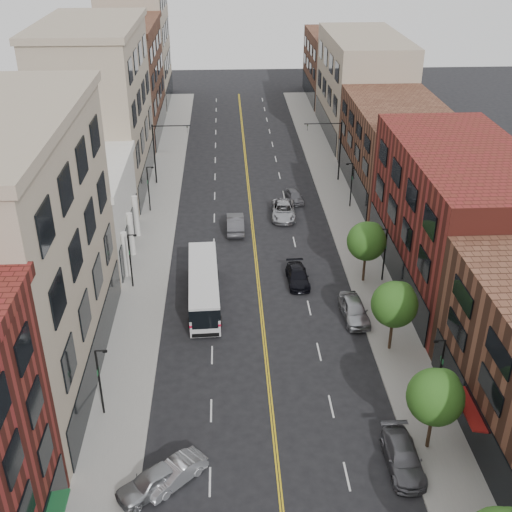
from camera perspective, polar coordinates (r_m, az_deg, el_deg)
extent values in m
plane|color=black|center=(38.20, 2.30, -21.42)|extent=(220.00, 220.00, 0.00)
cube|color=gray|center=(66.62, -8.91, 2.21)|extent=(4.00, 110.00, 0.15)
cube|color=gray|center=(67.41, 8.25, 2.59)|extent=(4.00, 110.00, 0.15)
cube|color=tan|center=(44.92, -21.15, -0.32)|extent=(10.00, 22.00, 18.00)
cube|color=silver|center=(62.59, -15.89, 3.61)|extent=(10.00, 14.00, 8.00)
cube|color=tan|center=(76.58, -13.89, 12.40)|extent=(10.00, 20.00, 18.00)
cube|color=brown|center=(96.05, -11.79, 14.88)|extent=(10.00, 20.00, 15.00)
cube|color=tan|center=(113.03, -10.66, 18.28)|extent=(10.00, 16.00, 20.00)
cube|color=maroon|center=(57.21, 17.53, 3.18)|extent=(10.00, 22.00, 12.00)
cube|color=brown|center=(76.14, 12.41, 9.31)|extent=(10.00, 20.00, 10.00)
cube|color=tan|center=(95.19, 9.44, 14.66)|extent=(10.00, 22.00, 14.00)
cube|color=brown|center=(114.67, 7.36, 16.37)|extent=(10.00, 18.00, 11.00)
cylinder|color=black|center=(41.55, 15.17, -14.76)|extent=(0.22, 0.22, 2.50)
sphere|color=#235317|center=(39.83, 15.65, -11.98)|extent=(3.40, 3.40, 3.40)
sphere|color=#235317|center=(39.95, 16.28, -10.99)|extent=(2.04, 2.04, 2.04)
cylinder|color=black|center=(48.95, 11.89, -6.83)|extent=(0.22, 0.22, 2.50)
sphere|color=#235317|center=(47.49, 12.20, -4.22)|extent=(3.40, 3.40, 3.40)
sphere|color=#235317|center=(47.68, 12.74, -3.42)|extent=(2.04, 2.04, 2.04)
cylinder|color=black|center=(57.14, 9.58, -1.05)|extent=(0.22, 0.22, 2.50)
sphere|color=#235317|center=(55.90, 9.80, 1.31)|extent=(3.40, 3.40, 3.40)
sphere|color=#235317|center=(56.13, 10.26, 1.96)|extent=(2.04, 2.04, 2.04)
cylinder|color=black|center=(42.77, -13.72, -10.87)|extent=(0.14, 0.14, 5.00)
cylinder|color=black|center=(41.19, -13.64, -8.18)|extent=(0.70, 0.10, 0.10)
cube|color=black|center=(41.17, -13.28, -8.24)|extent=(0.28, 0.14, 0.14)
cube|color=#19592D|center=(42.21, -13.86, -9.93)|extent=(0.04, 0.55, 0.35)
cylinder|color=black|center=(55.89, -11.10, -0.45)|extent=(0.14, 0.14, 5.00)
cylinder|color=black|center=(54.69, -10.98, 1.85)|extent=(0.70, 0.10, 0.10)
cube|color=black|center=(54.68, -10.72, 1.81)|extent=(0.28, 0.14, 0.14)
cube|color=#19592D|center=(55.47, -11.19, 0.37)|extent=(0.04, 0.55, 0.35)
cylinder|color=black|center=(70.21, -9.53, 5.88)|extent=(0.14, 0.14, 5.00)
cylinder|color=black|center=(69.27, -9.41, 7.80)|extent=(0.70, 0.10, 0.10)
cube|color=black|center=(69.25, -9.20, 7.77)|extent=(0.28, 0.14, 0.14)
cube|color=#19592D|center=(69.88, -9.59, 6.56)|extent=(0.04, 0.55, 0.35)
cylinder|color=black|center=(44.11, 16.04, -9.84)|extent=(0.14, 0.14, 5.00)
cylinder|color=black|center=(42.54, 16.04, -7.23)|extent=(0.70, 0.10, 0.10)
cube|color=black|center=(42.49, 15.71, -7.31)|extent=(0.28, 0.14, 0.14)
cube|color=#19592D|center=(43.57, 16.20, -8.91)|extent=(0.04, 0.55, 0.35)
cylinder|color=black|center=(56.92, 11.36, 0.09)|extent=(0.14, 0.14, 5.00)
cylinder|color=black|center=(55.72, 11.25, 2.34)|extent=(0.70, 0.10, 0.10)
cube|color=black|center=(55.68, 10.99, 2.29)|extent=(0.28, 0.14, 0.14)
cube|color=#19592D|center=(56.51, 11.44, 0.89)|extent=(0.04, 0.55, 0.35)
cylinder|color=black|center=(71.04, 8.48, 6.24)|extent=(0.14, 0.14, 5.00)
cylinder|color=black|center=(70.08, 8.34, 8.13)|extent=(0.70, 0.10, 0.10)
cube|color=black|center=(70.05, 8.13, 8.09)|extent=(0.28, 0.14, 0.14)
cube|color=#19592D|center=(70.71, 8.53, 6.91)|extent=(0.04, 0.55, 0.35)
cylinder|color=black|center=(77.25, -9.02, 8.92)|extent=(0.18, 0.18, 7.20)
cylinder|color=black|center=(75.99, -7.53, 11.40)|extent=(4.40, 0.12, 0.12)
imported|color=black|center=(75.98, -6.14, 11.16)|extent=(0.15, 0.18, 0.90)
cylinder|color=black|center=(78.00, 7.47, 9.22)|extent=(0.18, 0.18, 7.20)
cylinder|color=black|center=(76.60, 5.97, 11.63)|extent=(4.40, 0.12, 0.12)
imported|color=black|center=(76.47, 4.60, 11.35)|extent=(0.15, 0.18, 0.90)
cube|color=silver|center=(53.67, -4.67, -2.68)|extent=(2.81, 11.01, 2.64)
cube|color=black|center=(53.34, -4.70, -2.10)|extent=(2.84, 11.05, 0.96)
cube|color=red|center=(53.81, -4.66, -2.93)|extent=(2.84, 11.05, 0.20)
cube|color=black|center=(48.92, -4.56, -5.77)|extent=(2.00, 0.14, 1.46)
cylinder|color=black|center=(51.19, -5.90, -5.86)|extent=(0.29, 0.88, 0.87)
cylinder|color=black|center=(51.18, -3.20, -5.75)|extent=(0.29, 0.88, 0.87)
cylinder|color=black|center=(57.36, -5.90, -1.76)|extent=(0.29, 0.88, 0.87)
cylinder|color=black|center=(57.35, -3.50, -1.66)|extent=(0.29, 0.88, 0.87)
imported|color=#95989C|center=(38.82, -9.22, -19.20)|extent=(4.46, 3.86, 1.45)
imported|color=#B5B8BD|center=(39.15, -7.24, -18.62)|extent=(3.90, 3.79, 1.33)
imported|color=#56565B|center=(40.60, 12.93, -17.04)|extent=(2.00, 4.86, 1.41)
imported|color=#A5A7AD|center=(52.32, 8.71, -4.74)|extent=(2.19, 4.88, 1.63)
imported|color=#46464A|center=(65.77, -1.85, 2.92)|extent=(1.75, 4.99, 1.64)
imported|color=black|center=(56.68, 3.72, -1.81)|extent=(1.96, 4.53, 1.30)
imported|color=#A1A2A8|center=(68.83, 2.46, 4.07)|extent=(2.87, 5.62, 1.52)
imported|color=#535359|center=(72.74, 3.44, 5.34)|extent=(2.02, 3.97, 1.29)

